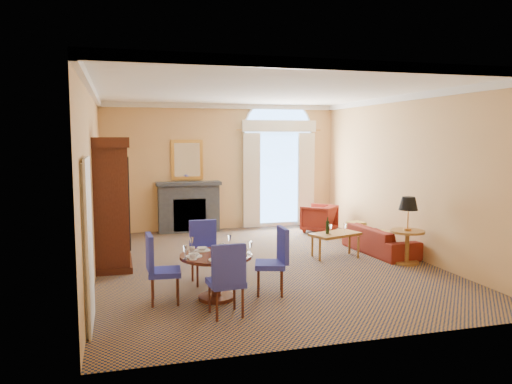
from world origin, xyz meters
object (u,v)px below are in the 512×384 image
object	(u,v)px
dining_table	(216,265)
armoire	(111,205)
armchair	(319,218)
coffee_table	(335,235)
sofa	(380,240)
side_table	(408,223)

from	to	relation	value
dining_table	armoire	bearing A→B (deg)	122.65
armchair	coffee_table	world-z (taller)	coffee_table
armoire	coffee_table	xyz separation A→B (m)	(4.22, -0.41, -0.69)
dining_table	sofa	size ratio (longest dim) A/B	0.58
dining_table	armchair	distance (m)	5.60
dining_table	armchair	size ratio (longest dim) A/B	1.40
armoire	armchair	xyz separation A→B (m)	(4.94, 2.10, -0.79)
armoire	dining_table	xyz separation A→B (m)	(1.48, -2.31, -0.63)
armoire	coffee_table	world-z (taller)	armoire
coffee_table	sofa	bearing A→B (deg)	-12.87
coffee_table	armchair	bearing A→B (deg)	55.50
dining_table	coffee_table	xyz separation A→B (m)	(2.75, 1.89, -0.06)
sofa	armchair	size ratio (longest dim) A/B	2.41
dining_table	side_table	xyz separation A→B (m)	(3.84, 1.08, 0.27)
dining_table	sofa	bearing A→B (deg)	27.78
armchair	coffee_table	xyz separation A→B (m)	(-0.71, -2.51, 0.10)
dining_table	side_table	size ratio (longest dim) A/B	0.86
armoire	sofa	xyz separation A→B (m)	(5.27, -0.31, -0.87)
coffee_table	dining_table	bearing A→B (deg)	-164.05
armoire	armchair	bearing A→B (deg)	23.02
armoire	sofa	bearing A→B (deg)	-3.35
sofa	coffee_table	world-z (taller)	coffee_table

